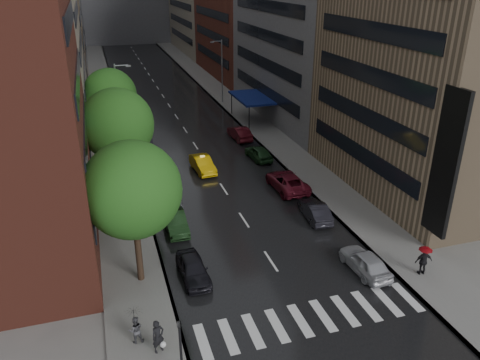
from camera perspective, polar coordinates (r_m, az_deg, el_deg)
name	(u,v)px	position (r m, az deg, el deg)	size (l,w,h in m)	color
ground	(294,297)	(29.13, 6.65, -14.00)	(220.00, 220.00, 0.00)	gray
road	(165,99)	(73.66, -9.13, 9.72)	(14.00, 140.00, 0.01)	black
sidewalk_left	(104,103)	(72.99, -16.21, 8.99)	(4.00, 140.00, 0.15)	gray
sidewalk_right	(222,94)	(75.38, -2.26, 10.38)	(4.00, 140.00, 0.15)	gray
crosswalk	(312,318)	(27.80, 8.74, -16.27)	(13.15, 2.80, 0.01)	silver
tree_near	(132,190)	(27.72, -13.02, -1.19)	(5.82, 5.82, 9.27)	#382619
tree_mid	(117,125)	(39.53, -14.74, 6.54)	(5.96, 5.96, 9.51)	#382619
tree_far	(110,95)	(51.55, -15.58, 9.94)	(5.56, 5.56, 8.86)	#382619
taxi	(203,164)	(45.66, -4.58, 1.93)	(1.57, 4.50, 1.48)	#E9B40C
parked_cars_left	(158,175)	(43.81, -9.98, 0.60)	(2.92, 35.51, 1.46)	black
parked_cars_right	(284,178)	(42.56, 5.36, 0.20)	(2.67, 32.12, 1.53)	#AEAEB4
ped_bag_walker	(158,337)	(25.18, -9.93, -18.33)	(0.80, 0.68, 1.86)	black
ped_black_umbrella	(135,323)	(25.66, -12.70, -16.62)	(0.96, 0.98, 2.09)	#4D4C52
ped_red_umbrella	(424,258)	(32.13, 21.53, -8.85)	(1.16, 0.82, 2.01)	black
traffic_light	(180,345)	(22.88, -7.27, -19.36)	(0.18, 0.15, 3.45)	black
street_lamp_left	(119,104)	(52.45, -14.51, 8.96)	(1.74, 0.22, 9.00)	gray
street_lamp_right	(222,70)	(69.31, -2.27, 13.24)	(1.74, 0.22, 9.00)	gray
awning	(252,98)	(60.69, 1.44, 9.99)	(4.00, 8.00, 3.12)	navy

